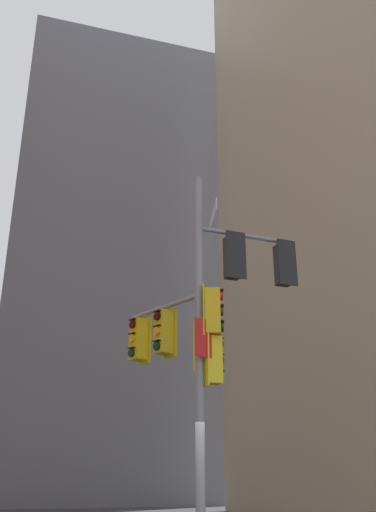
# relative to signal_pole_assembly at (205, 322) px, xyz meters

# --- Properties ---
(building_mid_block) EXTENTS (12.70, 12.70, 30.30)m
(building_mid_block) POSITION_rel_signal_pole_assembly_xyz_m (1.16, 25.26, 10.45)
(building_mid_block) COLOR slate
(building_mid_block) RESTS_ON ground
(signal_pole_assembly) EXTENTS (3.60, 3.03, 8.10)m
(signal_pole_assembly) POSITION_rel_signal_pole_assembly_xyz_m (0.00, 0.00, 0.00)
(signal_pole_assembly) COLOR gray
(signal_pole_assembly) RESTS_ON ground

